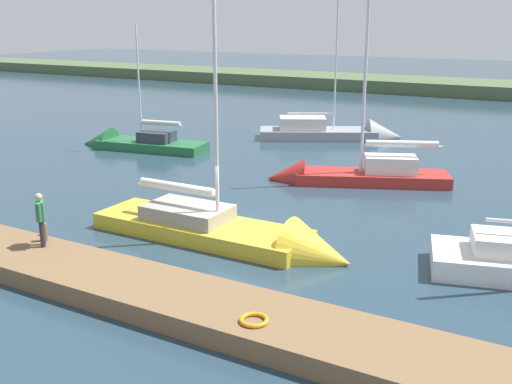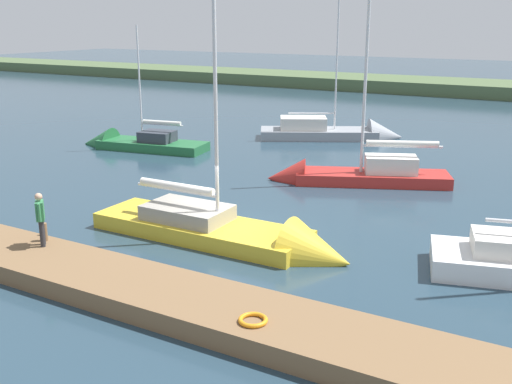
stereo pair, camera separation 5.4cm
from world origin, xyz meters
The scene contains 10 objects.
ground_plane centered at (0.00, 0.00, 0.00)m, with size 200.00×200.00×0.00m, color #263D4C.
far_shoreline centered at (0.00, -45.05, 0.00)m, with size 180.00×8.00×2.40m, color #4C603D.
dock_pier centered at (0.00, 5.27, 0.26)m, with size 24.90×2.35×0.52m, color brown.
mooring_post_near centered at (3.73, 4.45, 0.79)m, with size 0.18×0.18×0.55m, color brown.
life_ring_buoy centered at (-4.24, 5.74, 0.57)m, with size 0.66×0.66×0.10m, color orange.
sailboat_inner_slip centered at (-1.02, -8.17, 0.25)m, with size 8.00×4.84×10.12m.
sailboat_behind_pier centered at (3.04, -17.59, 0.22)m, with size 8.57×5.98×9.65m.
sailboat_outer_mooring centered at (-0.82, 0.68, 0.19)m, with size 8.98×2.24×10.56m.
sailboat_mid_channel centered at (12.15, -9.18, 0.12)m, with size 7.72×3.24×7.63m.
person_on_dock centered at (3.46, 4.76, 1.43)m, with size 0.47×0.46×1.61m.
Camera 1 is at (-10.10, 16.05, 6.91)m, focal length 42.01 mm.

